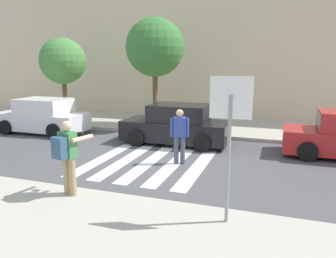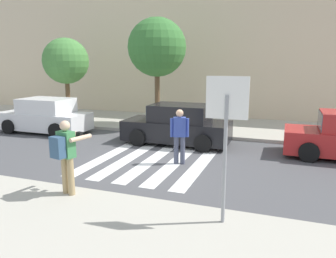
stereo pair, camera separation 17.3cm
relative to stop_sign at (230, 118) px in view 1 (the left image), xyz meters
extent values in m
plane|color=#4C4C4F|center=(-3.01, 3.76, -2.15)|extent=(120.00, 120.00, 0.00)
cube|color=#B2AD9E|center=(-3.01, 9.76, -2.08)|extent=(60.00, 4.80, 0.14)
cube|color=beige|center=(-3.01, 14.16, 1.55)|extent=(56.00, 4.00, 7.41)
cube|color=silver|center=(-4.61, 3.96, -2.15)|extent=(0.44, 5.20, 0.01)
cube|color=silver|center=(-3.81, 3.96, -2.15)|extent=(0.44, 5.20, 0.01)
cube|color=silver|center=(-3.01, 3.96, -2.15)|extent=(0.44, 5.20, 0.01)
cube|color=silver|center=(-2.21, 3.96, -2.15)|extent=(0.44, 5.20, 0.01)
cube|color=silver|center=(-1.41, 3.96, -2.15)|extent=(0.44, 5.20, 0.01)
cylinder|color=gray|center=(0.00, -0.01, -0.80)|extent=(0.07, 0.07, 2.43)
cube|color=white|center=(0.00, 0.00, 0.36)|extent=(0.76, 0.03, 0.76)
cube|color=red|center=(0.00, 0.02, 0.36)|extent=(0.66, 0.02, 0.66)
cylinder|color=tan|center=(-3.71, 0.16, -1.57)|extent=(0.15, 0.15, 0.88)
cylinder|color=tan|center=(-3.51, 0.11, -1.57)|extent=(0.15, 0.15, 0.88)
cube|color=#3D844C|center=(-3.61, 0.13, -0.83)|extent=(0.43, 0.32, 0.60)
sphere|color=beige|center=(-3.61, 0.13, -0.40)|extent=(0.23, 0.23, 0.23)
cylinder|color=beige|center=(-3.79, 0.41, -0.70)|extent=(0.24, 0.59, 0.10)
cylinder|color=beige|center=(-3.33, 0.29, -0.70)|extent=(0.24, 0.59, 0.10)
cube|color=black|center=(-3.52, 0.52, -0.67)|extent=(0.16, 0.13, 0.10)
cube|color=#335170|center=(-3.67, -0.09, -0.85)|extent=(0.36, 0.27, 0.48)
cylinder|color=#474C60|center=(-2.14, 3.57, -1.71)|extent=(0.15, 0.15, 0.88)
cylinder|color=#474C60|center=(-1.95, 3.64, -1.71)|extent=(0.15, 0.15, 0.88)
cube|color=#33479E|center=(-2.05, 3.61, -0.97)|extent=(0.44, 0.35, 0.60)
sphere|color=tan|center=(-2.05, 3.61, -0.54)|extent=(0.23, 0.23, 0.23)
cylinder|color=#33479E|center=(-2.27, 3.53, -0.99)|extent=(0.10, 0.10, 0.58)
cylinder|color=#33479E|center=(-1.82, 3.68, -0.99)|extent=(0.10, 0.10, 0.58)
cube|color=white|center=(-9.29, 6.06, -1.62)|extent=(4.10, 1.70, 0.76)
cube|color=white|center=(-9.14, 6.06, -0.92)|extent=(2.20, 1.56, 0.64)
cube|color=slate|center=(-10.21, 6.06, -0.92)|extent=(0.10, 1.50, 0.54)
cube|color=slate|center=(-8.17, 6.06, -0.92)|extent=(0.10, 1.50, 0.51)
cylinder|color=black|center=(-10.56, 5.21, -1.83)|extent=(0.64, 0.22, 0.64)
cylinder|color=black|center=(-10.56, 6.91, -1.83)|extent=(0.64, 0.22, 0.64)
cylinder|color=black|center=(-8.02, 5.21, -1.83)|extent=(0.64, 0.22, 0.64)
cylinder|color=black|center=(-8.02, 6.91, -1.83)|extent=(0.64, 0.22, 0.64)
cube|color=black|center=(-2.96, 6.06, -1.62)|extent=(4.10, 1.70, 0.76)
cube|color=black|center=(-2.81, 6.06, -0.92)|extent=(2.20, 1.56, 0.64)
cube|color=slate|center=(-3.88, 6.06, -0.92)|extent=(0.10, 1.50, 0.54)
cube|color=slate|center=(-1.84, 6.06, -0.92)|extent=(0.10, 1.50, 0.51)
cylinder|color=black|center=(-4.23, 5.21, -1.83)|extent=(0.64, 0.22, 0.64)
cylinder|color=black|center=(-4.23, 6.91, -1.83)|extent=(0.64, 0.22, 0.64)
cylinder|color=black|center=(-1.69, 5.21, -1.83)|extent=(0.64, 0.22, 0.64)
cylinder|color=black|center=(-1.69, 6.91, -1.83)|extent=(0.64, 0.22, 0.64)
cube|color=slate|center=(2.13, 6.06, -0.92)|extent=(0.10, 1.50, 0.54)
cylinder|color=black|center=(1.78, 5.21, -1.83)|extent=(0.64, 0.22, 0.64)
cylinder|color=black|center=(1.78, 6.91, -1.83)|extent=(0.64, 0.22, 0.64)
cylinder|color=brown|center=(-10.07, 8.87, -0.84)|extent=(0.24, 0.24, 2.34)
sphere|color=#47843D|center=(-10.07, 8.87, 1.05)|extent=(2.39, 2.39, 2.39)
cylinder|color=brown|center=(-4.81, 8.67, -0.58)|extent=(0.24, 0.24, 2.86)
sphere|color=#387533|center=(-4.81, 8.67, 1.67)|extent=(2.71, 2.71, 2.71)
camera|label=1|loc=(0.83, -5.86, 0.98)|focal=35.00mm
camera|label=2|loc=(0.99, -5.80, 0.98)|focal=35.00mm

